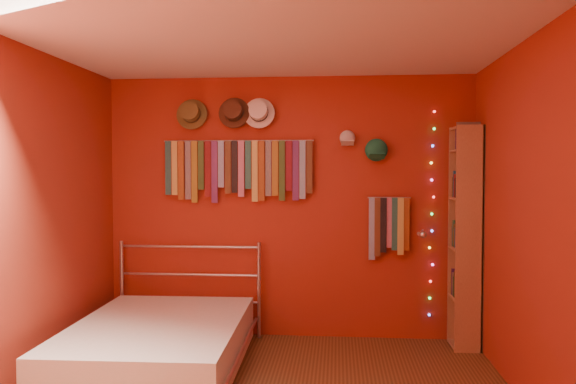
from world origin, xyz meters
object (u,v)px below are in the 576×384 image
(tie_rack, at_px, (238,167))
(reading_lamp, at_px, (422,234))
(bookshelf, at_px, (470,235))
(bed, at_px, (158,345))

(tie_rack, relative_size, reading_lamp, 4.93)
(reading_lamp, distance_m, bookshelf, 0.42)
(reading_lamp, distance_m, bed, 2.48)
(reading_lamp, relative_size, bookshelf, 0.15)
(reading_lamp, xyz_separation_m, bed, (-2.19, -0.83, -0.81))
(bookshelf, bearing_deg, reading_lamp, -178.92)
(tie_rack, distance_m, bookshelf, 2.23)
(bed, bearing_deg, bookshelf, 16.55)
(tie_rack, distance_m, bed, 1.80)
(bed, bearing_deg, tie_rack, 63.51)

